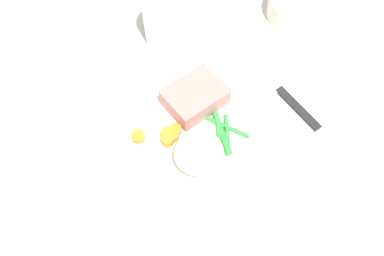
% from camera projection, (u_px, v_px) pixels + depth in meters
% --- Properties ---
extents(dining_table, '(1.20, 0.90, 0.02)m').
position_uv_depth(dining_table, '(170.00, 132.00, 0.68)').
color(dining_table, beige).
rests_on(dining_table, ground).
extents(dinner_plate, '(0.24, 0.24, 0.02)m').
position_uv_depth(dinner_plate, '(192.00, 134.00, 0.66)').
color(dinner_plate, white).
rests_on(dinner_plate, dining_table).
extents(meat_portion, '(0.09, 0.07, 0.03)m').
position_uv_depth(meat_portion, '(195.00, 97.00, 0.66)').
color(meat_portion, '#B2756B').
rests_on(meat_portion, dinner_plate).
extents(mashed_potatoes, '(0.07, 0.07, 0.05)m').
position_uv_depth(mashed_potatoes, '(198.00, 154.00, 0.61)').
color(mashed_potatoes, beige).
rests_on(mashed_potatoes, dinner_plate).
extents(carrot_slices, '(0.06, 0.05, 0.01)m').
position_uv_depth(carrot_slices, '(164.00, 136.00, 0.64)').
color(carrot_slices, orange).
rests_on(carrot_slices, dinner_plate).
extents(green_beans, '(0.05, 0.08, 0.01)m').
position_uv_depth(green_beans, '(223.00, 131.00, 0.65)').
color(green_beans, '#2D8C38').
rests_on(green_beans, dinner_plate).
extents(fork, '(0.01, 0.17, 0.00)m').
position_uv_depth(fork, '(101.00, 196.00, 0.61)').
color(fork, silver).
rests_on(fork, dining_table).
extents(knife, '(0.02, 0.21, 0.01)m').
position_uv_depth(knife, '(275.00, 86.00, 0.71)').
color(knife, black).
rests_on(knife, dining_table).
extents(water_glass, '(0.08, 0.08, 0.10)m').
position_uv_depth(water_glass, '(167.00, 20.00, 0.72)').
color(water_glass, silver).
rests_on(water_glass, dining_table).
extents(salad_bowl, '(0.11, 0.11, 0.04)m').
position_uv_depth(salad_bowl, '(302.00, 5.00, 0.76)').
color(salad_bowl, silver).
rests_on(salad_bowl, dining_table).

